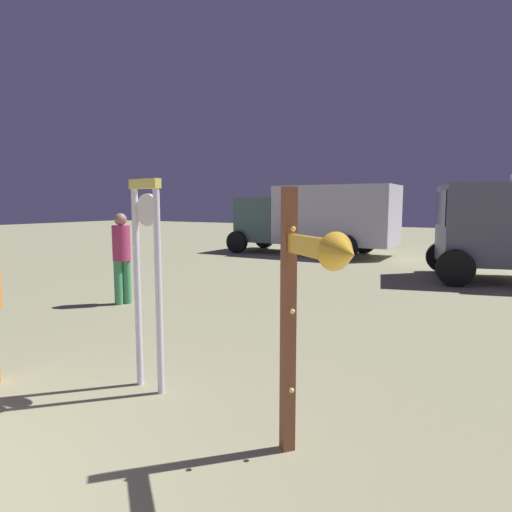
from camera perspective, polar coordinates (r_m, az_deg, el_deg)
name	(u,v)px	position (r m, az deg, el deg)	size (l,w,h in m)	color
standing_clock	(147,266)	(4.77, -13.98, -1.24)	(0.45, 0.15, 2.27)	white
arrow_sign	(307,292)	(3.16, 6.71, -4.75)	(0.86, 0.78, 2.14)	brown
person_distant	(122,254)	(9.15, -17.11, 0.29)	(0.35, 0.35, 1.83)	#439961
box_truck_far	(318,217)	(17.83, 8.09, 5.09)	(6.61, 2.65, 2.73)	silver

